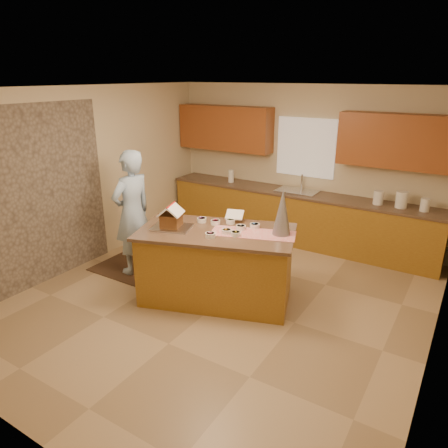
{
  "coord_description": "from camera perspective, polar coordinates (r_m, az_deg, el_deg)",
  "views": [
    {
      "loc": [
        2.6,
        -4.15,
        2.85
      ],
      "look_at": [
        -0.1,
        0.2,
        1.0
      ],
      "focal_mm": 33.4,
      "sensor_mm": 36.0,
      "label": 1
    }
  ],
  "objects": [
    {
      "name": "floor",
      "position": [
        5.66,
        -0.21,
        -10.33
      ],
      "size": [
        5.5,
        5.5,
        0.0
      ],
      "primitive_type": "plane",
      "color": "tan",
      "rests_on": "ground"
    },
    {
      "name": "ceiling",
      "position": [
        4.9,
        -0.25,
        18.12
      ],
      "size": [
        5.5,
        5.5,
        0.0
      ],
      "primitive_type": "plane",
      "color": "silver",
      "rests_on": "floor"
    },
    {
      "name": "wall_back",
      "position": [
        7.52,
        11.08,
        7.99
      ],
      "size": [
        5.5,
        5.5,
        0.0
      ],
      "primitive_type": "plane",
      "color": "beige",
      "rests_on": "floor"
    },
    {
      "name": "wall_front",
      "position": [
        3.31,
        -26.79,
        -9.36
      ],
      "size": [
        5.5,
        5.5,
        0.0
      ],
      "primitive_type": "plane",
      "color": "beige",
      "rests_on": "floor"
    },
    {
      "name": "wall_left",
      "position": [
        6.74,
        -18.64,
        5.97
      ],
      "size": [
        5.5,
        5.5,
        0.0
      ],
      "primitive_type": "plane",
      "color": "beige",
      "rests_on": "floor"
    },
    {
      "name": "stone_accent",
      "position": [
        6.29,
        -23.94,
        3.4
      ],
      "size": [
        0.0,
        2.5,
        2.5
      ],
      "primitive_type": "plane",
      "rotation": [
        1.57,
        0.0,
        1.57
      ],
      "color": "gray",
      "rests_on": "wall_left"
    },
    {
      "name": "window_curtain",
      "position": [
        7.44,
        11.15,
        10.22
      ],
      "size": [
        1.05,
        0.03,
        1.0
      ],
      "primitive_type": "cube",
      "color": "white",
      "rests_on": "wall_back"
    },
    {
      "name": "back_counter_base",
      "position": [
        7.49,
        9.79,
        0.79
      ],
      "size": [
        4.8,
        0.6,
        0.88
      ],
      "primitive_type": "cube",
      "color": "olive",
      "rests_on": "floor"
    },
    {
      "name": "back_counter_top",
      "position": [
        7.35,
        10.0,
        4.18
      ],
      "size": [
        4.85,
        0.63,
        0.04
      ],
      "primitive_type": "cube",
      "color": "brown",
      "rests_on": "back_counter_base"
    },
    {
      "name": "upper_cabinet_left",
      "position": [
        7.95,
        0.15,
        13.0
      ],
      "size": [
        1.85,
        0.35,
        0.8
      ],
      "primitive_type": "cube",
      "color": "#93441F",
      "rests_on": "wall_back"
    },
    {
      "name": "upper_cabinet_right",
      "position": [
        6.86,
        23.13,
        10.35
      ],
      "size": [
        1.85,
        0.35,
        0.8
      ],
      "primitive_type": "cube",
      "color": "#93441F",
      "rests_on": "wall_back"
    },
    {
      "name": "sink",
      "position": [
        7.36,
        9.99,
        4.11
      ],
      "size": [
        0.7,
        0.45,
        0.12
      ],
      "primitive_type": "cube",
      "color": "silver",
      "rests_on": "back_counter_top"
    },
    {
      "name": "faucet",
      "position": [
        7.48,
        10.6,
        5.67
      ],
      "size": [
        0.03,
        0.03,
        0.28
      ],
      "primitive_type": "cylinder",
      "color": "silver",
      "rests_on": "back_counter_top"
    },
    {
      "name": "island_base",
      "position": [
        5.5,
        -1.05,
        -5.83
      ],
      "size": [
        2.1,
        1.51,
        0.93
      ],
      "primitive_type": "cube",
      "rotation": [
        0.0,
        0.0,
        0.33
      ],
      "color": "olive",
      "rests_on": "floor"
    },
    {
      "name": "island_top",
      "position": [
        5.31,
        -1.08,
        -1.12
      ],
      "size": [
        2.21,
        1.62,
        0.04
      ],
      "primitive_type": "cube",
      "rotation": [
        0.0,
        0.0,
        0.33
      ],
      "color": "brown",
      "rests_on": "island_base"
    },
    {
      "name": "table_runner",
      "position": [
        5.22,
        3.98,
        -1.29
      ],
      "size": [
        1.12,
        0.7,
        0.01
      ],
      "primitive_type": "cube",
      "rotation": [
        0.0,
        0.0,
        0.33
      ],
      "color": "red",
      "rests_on": "island_top"
    },
    {
      "name": "baking_tray",
      "position": [
        5.41,
        -7.17,
        -0.47
      ],
      "size": [
        0.57,
        0.5,
        0.03
      ],
      "primitive_type": "cube",
      "rotation": [
        0.0,
        0.0,
        0.33
      ],
      "color": "silver",
      "rests_on": "island_top"
    },
    {
      "name": "cookbook",
      "position": [
        5.61,
        1.47,
        1.28
      ],
      "size": [
        0.28,
        0.25,
        0.1
      ],
      "primitive_type": "cube",
      "rotation": [
        -1.13,
        0.0,
        0.33
      ],
      "color": "white",
      "rests_on": "island_top"
    },
    {
      "name": "tinsel_tree",
      "position": [
        5.13,
        7.98,
        1.6
      ],
      "size": [
        0.29,
        0.29,
        0.58
      ],
      "primitive_type": "cone",
      "rotation": [
        0.0,
        0.0,
        0.33
      ],
      "color": "silver",
      "rests_on": "island_top"
    },
    {
      "name": "rug",
      "position": [
        6.61,
        -12.15,
        -6.08
      ],
      "size": [
        1.25,
        0.82,
        0.01
      ],
      "primitive_type": "cube",
      "color": "black",
      "rests_on": "floor"
    },
    {
      "name": "boy",
      "position": [
        6.24,
        -12.43,
        1.51
      ],
      "size": [
        0.52,
        0.72,
        1.85
      ],
      "primitive_type": "imported",
      "rotation": [
        0.0,
        0.0,
        -1.69
      ],
      "color": "#A1C0E4",
      "rests_on": "rug"
    },
    {
      "name": "canister_a",
      "position": [
        6.96,
        20.38,
        3.41
      ],
      "size": [
        0.16,
        0.16,
        0.21
      ],
      "primitive_type": "cylinder",
      "color": "white",
      "rests_on": "back_counter_top"
    },
    {
      "name": "canister_b",
      "position": [
        6.9,
        23.13,
        3.09
      ],
      "size": [
        0.17,
        0.17,
        0.25
      ],
      "primitive_type": "cylinder",
      "color": "white",
      "rests_on": "back_counter_top"
    },
    {
      "name": "canister_c",
      "position": [
        6.87,
        25.8,
        2.37
      ],
      "size": [
        0.14,
        0.14,
        0.19
      ],
      "primitive_type": "cylinder",
      "color": "white",
      "rests_on": "back_counter_top"
    },
    {
      "name": "paper_towel",
      "position": [
        7.9,
        0.98,
        6.58
      ],
      "size": [
        0.11,
        0.11,
        0.23
      ],
      "primitive_type": "cylinder",
      "color": "white",
      "rests_on": "back_counter_top"
    },
    {
      "name": "gingerbread_house",
      "position": [
        5.37,
        -7.23,
        0.76
      ],
      "size": [
        0.37,
        0.37,
        0.3
      ],
      "color": "brown",
      "rests_on": "baking_tray"
    },
    {
      "name": "candy_bowls",
      "position": [
        5.34,
        0.4,
        -0.41
      ],
      "size": [
        0.84,
        0.7,
        0.06
      ],
      "color": "pink",
      "rests_on": "island_top"
    }
  ]
}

